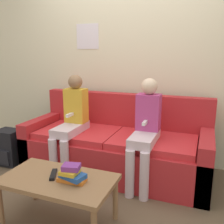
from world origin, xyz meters
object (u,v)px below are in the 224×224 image
person_left (71,120)px  backpack (9,147)px  coffee_table (58,184)px  person_right (145,128)px  tv_remote (53,174)px  couch (116,147)px

person_left → backpack: (-0.83, -0.11, -0.40)m
coffee_table → person_left: bearing=113.1°
coffee_table → person_right: size_ratio=0.81×
tv_remote → coffee_table: bearing=-45.5°
person_left → coffee_table: bearing=-66.9°
tv_remote → backpack: size_ratio=0.39×
person_left → backpack: person_left is taller
couch → person_right: person_right is taller
couch → person_right: size_ratio=1.88×
couch → coffee_table: (-0.11, -1.04, 0.06)m
coffee_table → tv_remote: tv_remote is taller
couch → person_right: bearing=-27.3°
tv_remote → backpack: backpack is taller
person_left → couch: bearing=22.4°
coffee_table → person_left: (-0.36, 0.85, 0.27)m
couch → person_left: size_ratio=1.86×
couch → backpack: (-1.30, -0.31, -0.07)m
couch → person_left: 0.61m
person_left → person_right: 0.85m
coffee_table → person_left: 0.96m
tv_remote → person_right: bearing=31.6°
couch → person_left: bearing=-157.6°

